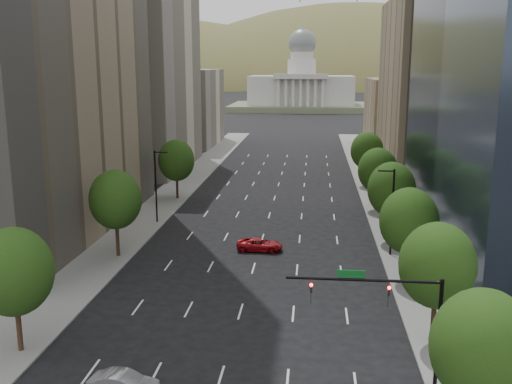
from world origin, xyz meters
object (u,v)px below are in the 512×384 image
(capitol, at_px, (301,90))
(car_red_far, at_px, (260,245))
(traffic_signal, at_px, (397,307))
(car_silver, at_px, (124,384))

(capitol, xyz_separation_m, car_red_far, (0.10, -194.30, -7.91))
(traffic_signal, bearing_deg, car_silver, -171.60)
(traffic_signal, distance_m, capitol, 219.99)
(traffic_signal, bearing_deg, car_red_far, 112.31)
(traffic_signal, xyz_separation_m, capitol, (-10.53, 219.71, 3.40))
(car_silver, relative_size, car_red_far, 0.87)
(capitol, xyz_separation_m, car_silver, (-5.36, -222.06, -7.89))
(car_silver, xyz_separation_m, car_red_far, (5.46, 27.75, -0.02))
(car_red_far, bearing_deg, car_silver, 170.02)
(traffic_signal, xyz_separation_m, car_silver, (-15.89, -2.35, -4.49))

